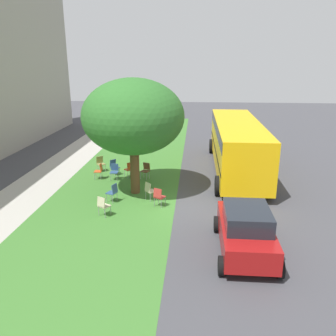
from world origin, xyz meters
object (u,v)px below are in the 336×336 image
Objects in this scene: chair_6 at (150,190)px; chair_9 at (114,171)px; chair_4 at (113,191)px; school_bus at (237,141)px; chair_5 at (159,196)px; chair_8 at (129,168)px; chair_0 at (114,166)px; parked_car at (246,230)px; chair_7 at (103,205)px; street_tree at (133,117)px; chair_1 at (146,169)px; chair_3 at (101,163)px; chair_2 at (99,170)px.

chair_9 is at bearing 39.79° from chair_6.
school_bus is at bearing -49.17° from chair_4.
chair_8 is at bearing 27.77° from chair_5.
chair_9 is (-0.83, -0.21, 0.00)m from chair_0.
parked_car is at bearing -137.27° from chair_5.
parked_car reaches higher than chair_9.
parked_car reaches higher than chair_8.
chair_6 and chair_7 have the same top height.
street_tree reaches higher than chair_4.
school_bus reaches higher than chair_7.
chair_0 is at bearing 12.22° from chair_4.
chair_0 is 1.00× the size of chair_9.
street_tree is 6.25× the size of chair_5.
chair_9 is at bearing 11.70° from chair_4.
chair_4 is 6.71m from parked_car.
parked_car is at bearing -138.28° from street_tree.
chair_0 is 1.00× the size of chair_7.
chair_0 is at bearing 74.88° from chair_1.
parked_car is at bearing -139.36° from chair_3.
chair_1 is 1.00× the size of chair_2.
chair_0 and chair_2 have the same top height.
street_tree reaches higher than chair_6.
chair_3 is 2.13m from chair_8.
street_tree is at bearing 41.81° from chair_6.
chair_9 is (-0.33, 1.66, 0.00)m from chair_1.
chair_9 is (-0.04, -0.85, 0.00)m from chair_2.
parked_car reaches higher than chair_4.
chair_2 is 1.00× the size of chair_5.
chair_1 is at bearing 31.08° from parked_car.
chair_2 is at bearing 105.88° from school_bus.
chair_2 is at bearing 96.61° from chair_1.
chair_4 is at bearing -154.51° from chair_2.
chair_1 and chair_2 have the same top height.
chair_2 and chair_4 have the same top height.
chair_4 is (-3.40, 1.02, 0.00)m from chair_1.
chair_2 is 1.00× the size of chair_7.
chair_6 is at bearing -42.19° from chair_7.
chair_6 is at bearing -78.80° from chair_4.
street_tree is at bearing -128.84° from chair_2.
chair_5 is at bearing 42.73° from parked_car.
chair_4 is at bearing 146.91° from street_tree.
chair_1 is at bearing 110.20° from school_bus.
school_bus reaches higher than chair_0.
chair_0 is at bearing 35.06° from chair_5.
chair_0 and chair_9 have the same top height.
chair_8 and chair_9 have the same top height.
chair_2 is (-0.80, 0.64, 0.00)m from chair_0.
chair_0 is at bearing 38.75° from parked_car.
chair_3 and chair_6 have the same top height.
chair_7 is 4.65m from chair_9.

